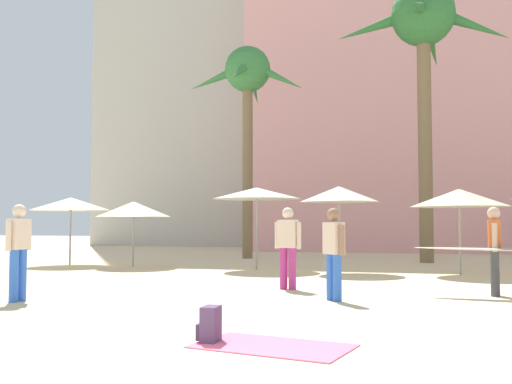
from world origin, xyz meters
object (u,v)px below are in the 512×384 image
at_px(cafe_umbrella_6, 71,204).
at_px(person_far_right, 19,248).
at_px(cafe_umbrella_1, 257,193).
at_px(person_near_left, 495,248).
at_px(cafe_umbrella_3, 459,198).
at_px(palm_tree_far_left, 247,84).
at_px(palm_tree_left, 423,32).
at_px(cafe_umbrella_0, 134,209).
at_px(cafe_umbrella_5, 339,194).
at_px(backpack, 210,325).
at_px(beach_towel, 273,346).
at_px(person_near_right, 288,244).
at_px(person_mid_center, 334,250).

height_order(cafe_umbrella_6, person_far_right, cafe_umbrella_6).
height_order(cafe_umbrella_1, person_near_left, cafe_umbrella_1).
height_order(cafe_umbrella_3, cafe_umbrella_6, cafe_umbrella_3).
distance_m(palm_tree_far_left, person_far_right, 15.41).
height_order(palm_tree_far_left, palm_tree_left, palm_tree_left).
height_order(cafe_umbrella_0, cafe_umbrella_5, cafe_umbrella_5).
bearing_deg(palm_tree_far_left, backpack, -75.90).
xyz_separation_m(palm_tree_far_left, cafe_umbrella_5, (4.48, -6.33, -4.92)).
bearing_deg(palm_tree_left, person_far_right, -119.18).
xyz_separation_m(cafe_umbrella_0, beach_towel, (7.22, -11.11, -1.86)).
height_order(palm_tree_left, cafe_umbrella_0, palm_tree_left).
xyz_separation_m(palm_tree_far_left, person_near_right, (3.93, -10.94, -6.20)).
xyz_separation_m(cafe_umbrella_3, beach_towel, (-2.78, -10.50, -2.08)).
height_order(backpack, person_far_right, person_far_right).
bearing_deg(cafe_umbrella_1, cafe_umbrella_6, 176.67).
height_order(cafe_umbrella_6, person_near_left, cafe_umbrella_6).
xyz_separation_m(palm_tree_far_left, cafe_umbrella_1, (1.90, -5.77, -4.83)).
bearing_deg(beach_towel, cafe_umbrella_1, 105.54).
distance_m(cafe_umbrella_3, cafe_umbrella_5, 3.26).
bearing_deg(beach_towel, cafe_umbrella_0, 123.03).
xyz_separation_m(backpack, person_far_right, (-4.53, 2.64, 0.75)).
bearing_deg(palm_tree_far_left, cafe_umbrella_0, -111.75).
height_order(palm_tree_far_left, person_mid_center, palm_tree_far_left).
distance_m(cafe_umbrella_5, person_far_right, 9.22).
height_order(palm_tree_left, person_far_right, palm_tree_left).
bearing_deg(person_mid_center, cafe_umbrella_1, 73.67).
bearing_deg(person_near_right, cafe_umbrella_0, -119.07).
height_order(palm_tree_far_left, backpack, palm_tree_far_left).
height_order(cafe_umbrella_3, cafe_umbrella_5, cafe_umbrella_5).
xyz_separation_m(cafe_umbrella_3, person_near_right, (-3.81, -4.67, -1.14)).
xyz_separation_m(beach_towel, person_far_right, (-5.28, 2.67, 0.94)).
bearing_deg(palm_tree_left, cafe_umbrella_0, -153.25).
bearing_deg(person_mid_center, person_near_left, -16.22).
distance_m(backpack, person_mid_center, 4.32).
bearing_deg(palm_tree_left, backpack, -100.05).
bearing_deg(person_near_left, cafe_umbrella_3, -81.56).
xyz_separation_m(beach_towel, person_mid_center, (0.15, 4.20, 0.90)).
bearing_deg(backpack, palm_tree_far_left, -77.38).
height_order(person_near_right, person_mid_center, person_near_right).
distance_m(person_near_right, person_mid_center, 2.01).
distance_m(cafe_umbrella_0, person_near_left, 11.70).
xyz_separation_m(cafe_umbrella_1, cafe_umbrella_5, (2.58, -0.56, -0.09)).
height_order(cafe_umbrella_0, person_near_left, cafe_umbrella_0).
distance_m(cafe_umbrella_0, cafe_umbrella_6, 2.51).
bearing_deg(person_near_right, cafe_umbrella_5, -175.42).
relative_size(palm_tree_far_left, cafe_umbrella_0, 3.62).
distance_m(beach_towel, person_near_right, 5.99).
height_order(cafe_umbrella_5, person_near_right, cafe_umbrella_5).
xyz_separation_m(backpack, person_mid_center, (0.91, 4.17, 0.71)).
bearing_deg(person_mid_center, palm_tree_left, 39.17).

